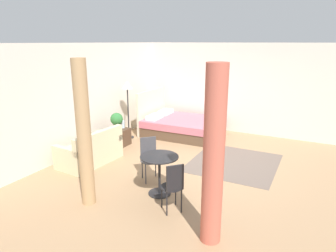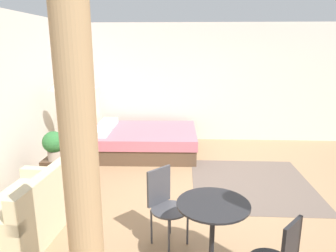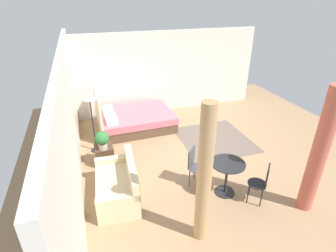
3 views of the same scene
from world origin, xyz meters
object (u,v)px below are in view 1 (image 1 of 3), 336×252
balcony_table (159,168)px  floor_lamp (127,90)px  potted_plant (117,120)px  bed (181,125)px  couch (91,151)px  nightstand (120,137)px  cafe_chair_near_couch (173,184)px  vase (122,124)px  cafe_chair_near_window (149,155)px

balcony_table → floor_lamp: bearing=43.6°
balcony_table → potted_plant: bearing=51.7°
bed → couch: (-3.01, 0.92, -0.01)m
bed → nightstand: (-1.66, 1.07, -0.05)m
couch → bed: bearing=-17.1°
couch → cafe_chair_near_couch: bearing=-111.3°
nightstand → potted_plant: 0.51m
nightstand → vase: 0.35m
couch → balcony_table: (-0.58, -2.16, 0.25)m
potted_plant → balcony_table: potted_plant is taller
vase → balcony_table: (-2.05, -2.30, -0.04)m
couch → vase: bearing=5.6°
vase → floor_lamp: size_ratio=0.12×
cafe_chair_near_couch → floor_lamp: bearing=44.3°
couch → potted_plant: potted_plant is taller
potted_plant → balcony_table: size_ratio=0.62×
balcony_table → nightstand: bearing=50.1°
potted_plant → vase: 0.27m
vase → cafe_chair_near_window: size_ratio=0.23×
nightstand → couch: bearing=-173.9°
bed → nightstand: bed is taller
floor_lamp → balcony_table: size_ratio=2.24×
floor_lamp → balcony_table: bearing=-136.4°
floor_lamp → couch: bearing=-171.3°
floor_lamp → cafe_chair_near_couch: 4.36m
bed → nightstand: bearing=147.3°
bed → vase: 1.90m
couch → balcony_table: couch is taller
couch → cafe_chair_near_window: size_ratio=1.72×
bed → floor_lamp: 1.95m
couch → vase: 1.50m
balcony_table → cafe_chair_near_couch: bearing=-132.1°
bed → vase: bearing=145.3°
nightstand → balcony_table: size_ratio=0.61×
nightstand → potted_plant: bearing=171.7°
couch → balcony_table: bearing=-105.1°
vase → cafe_chair_near_couch: 3.77m
potted_plant → balcony_table: (-1.83, -2.31, -0.20)m
nightstand → potted_plant: size_ratio=0.99×
floor_lamp → cafe_chair_near_couch: floor_lamp is taller
nightstand → floor_lamp: size_ratio=0.27×
floor_lamp → cafe_chair_near_window: size_ratio=1.92×
couch → nightstand: (1.35, 0.14, -0.05)m
couch → vase: size_ratio=7.44×
potted_plant → balcony_table: bearing=-128.3°
nightstand → balcony_table: balcony_table is taller
couch → nightstand: 1.35m
balcony_table → bed: bearing=19.0°
couch → floor_lamp: size_ratio=0.90×
couch → potted_plant: 1.33m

